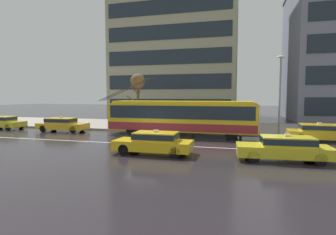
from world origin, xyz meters
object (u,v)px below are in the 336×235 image
(pedestrian_at_shelter, at_px, (193,112))
(pedestrian_approaching_curb, at_px, (179,114))
(pedestrian_walking_past, at_px, (242,113))
(street_lamp, at_px, (280,88))
(taxi_oncoming_far, at_px, (285,147))
(taxi_far_behind, at_px, (3,122))
(taxi_oncoming_near, at_px, (154,142))
(taxi_ahead_of_bus, at_px, (321,132))
(taxi_queued_behind_bus, at_px, (62,124))
(bus_shelter, at_px, (174,110))
(street_tree_bare, at_px, (138,83))
(trolleybus, at_px, (181,117))

(pedestrian_at_shelter, bearing_deg, pedestrian_approaching_curb, 175.65)
(pedestrian_approaching_curb, distance_m, pedestrian_walking_past, 5.65)
(pedestrian_walking_past, bearing_deg, street_lamp, -3.34)
(taxi_oncoming_far, xyz_separation_m, taxi_far_behind, (-25.54, 7.41, -0.00))
(taxi_oncoming_near, relative_size, taxi_ahead_of_bus, 0.95)
(taxi_oncoming_far, distance_m, street_lamp, 10.26)
(taxi_queued_behind_bus, relative_size, taxi_ahead_of_bus, 1.01)
(pedestrian_walking_past, xyz_separation_m, street_lamp, (3.07, -0.18, 2.22))
(bus_shelter, distance_m, pedestrian_approaching_curb, 1.20)
(taxi_far_behind, xyz_separation_m, pedestrian_approaching_curb, (17.82, 2.30, 0.96))
(taxi_oncoming_near, bearing_deg, taxi_oncoming_far, 1.12)
(pedestrian_at_shelter, bearing_deg, taxi_oncoming_far, -56.55)
(bus_shelter, relative_size, pedestrian_at_shelter, 1.83)
(taxi_far_behind, bearing_deg, street_lamp, 4.83)
(street_lamp, bearing_deg, pedestrian_walking_past, 176.66)
(street_tree_bare, bearing_deg, pedestrian_at_shelter, -15.46)
(trolleybus, relative_size, street_lamp, 2.08)
(taxi_queued_behind_bus, bearing_deg, taxi_far_behind, 177.77)
(street_lamp, bearing_deg, trolleybus, -163.76)
(taxi_queued_behind_bus, height_order, taxi_far_behind, same)
(taxi_oncoming_far, height_order, taxi_ahead_of_bus, same)
(pedestrian_approaching_curb, xyz_separation_m, street_lamp, (8.72, -0.05, 2.36))
(taxi_oncoming_near, relative_size, taxi_queued_behind_bus, 0.95)
(trolleybus, relative_size, bus_shelter, 3.59)
(taxi_far_behind, bearing_deg, taxi_ahead_of_bus, -0.66)
(pedestrian_approaching_curb, xyz_separation_m, pedestrian_walking_past, (5.65, 0.13, 0.14))
(street_lamp, bearing_deg, bus_shelter, 174.01)
(taxi_oncoming_far, bearing_deg, trolleybus, 133.51)
(taxi_oncoming_far, distance_m, pedestrian_at_shelter, 11.57)
(taxi_queued_behind_bus, bearing_deg, taxi_ahead_of_bus, -0.15)
(taxi_oncoming_far, distance_m, bus_shelter, 13.62)
(pedestrian_approaching_curb, height_order, street_lamp, street_lamp)
(taxi_queued_behind_bus, relative_size, street_tree_bare, 0.87)
(taxi_queued_behind_bus, relative_size, pedestrian_at_shelter, 2.29)
(taxi_oncoming_near, relative_size, pedestrian_walking_past, 2.22)
(street_tree_bare, bearing_deg, taxi_oncoming_near, -64.76)
(taxi_far_behind, distance_m, street_lamp, 26.84)
(pedestrian_approaching_curb, bearing_deg, street_lamp, -0.35)
(taxi_far_behind, bearing_deg, pedestrian_walking_past, 5.89)
(taxi_far_behind, relative_size, street_lamp, 0.68)
(taxi_ahead_of_bus, distance_m, taxi_far_behind, 29.07)
(street_tree_bare, bearing_deg, taxi_ahead_of_bus, -14.78)
(taxi_ahead_of_bus, bearing_deg, trolleybus, 178.58)
(pedestrian_at_shelter, distance_m, pedestrian_approaching_curb, 1.39)
(taxi_oncoming_near, distance_m, pedestrian_approaching_curb, 9.92)
(pedestrian_walking_past, bearing_deg, pedestrian_approaching_curb, -178.73)
(taxi_oncoming_near, height_order, pedestrian_walking_past, pedestrian_walking_past)
(bus_shelter, bearing_deg, trolleybus, -66.38)
(taxi_oncoming_near, xyz_separation_m, taxi_far_behind, (-18.56, 7.55, 0.00))
(pedestrian_approaching_curb, bearing_deg, taxi_far_behind, -172.65)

